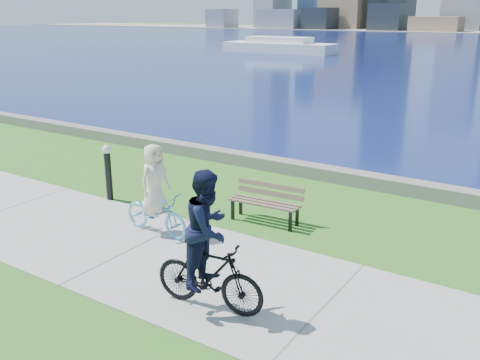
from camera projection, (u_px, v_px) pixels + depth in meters
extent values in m
plane|color=#275E18|center=(322.00, 309.00, 8.25)|extent=(320.00, 320.00, 0.00)
cube|color=gray|center=(322.00, 309.00, 8.25)|extent=(80.00, 3.50, 0.02)
cube|color=#65635E|center=(429.00, 191.00, 13.14)|extent=(90.00, 0.50, 0.35)
cube|color=slate|center=(222.00, 18.00, 148.27)|extent=(6.07, 7.36, 4.98)
cube|color=slate|center=(280.00, 19.00, 138.32)|extent=(10.95, 6.30, 4.94)
cube|color=black|center=(320.00, 19.00, 133.76)|extent=(6.81, 7.51, 5.27)
cube|color=black|center=(388.00, 17.00, 125.71)|extent=(7.51, 8.13, 6.25)
cube|color=#866A52|center=(436.00, 24.00, 120.23)|extent=(10.71, 7.55, 3.32)
cube|color=white|center=(279.00, 48.00, 59.02)|extent=(12.70, 3.63, 1.09)
cube|color=white|center=(279.00, 40.00, 58.76)|extent=(7.26, 2.72, 0.63)
cube|color=black|center=(233.00, 210.00, 11.76)|extent=(0.06, 0.06, 0.45)
cube|color=black|center=(290.00, 221.00, 11.11)|extent=(0.06, 0.06, 0.45)
cube|color=black|center=(241.00, 205.00, 12.06)|extent=(0.06, 0.06, 0.45)
cube|color=black|center=(297.00, 216.00, 11.41)|extent=(0.06, 0.06, 0.45)
cube|color=brown|center=(261.00, 205.00, 11.37)|extent=(1.59, 0.20, 0.04)
cube|color=brown|center=(264.00, 203.00, 11.50)|extent=(1.59, 0.20, 0.04)
cube|color=brown|center=(268.00, 200.00, 11.63)|extent=(1.59, 0.20, 0.04)
cube|color=brown|center=(270.00, 193.00, 11.69)|extent=(1.59, 0.16, 0.11)
cube|color=brown|center=(271.00, 186.00, 11.66)|extent=(1.59, 0.16, 0.11)
cylinder|color=black|center=(109.00, 176.00, 12.87)|extent=(0.16, 0.16, 1.22)
sphere|color=silver|center=(107.00, 149.00, 12.68)|extent=(0.22, 0.22, 0.22)
imported|color=#62BBF0|center=(156.00, 213.00, 10.94)|extent=(0.69, 1.70, 0.87)
imported|color=white|center=(154.00, 179.00, 10.72)|extent=(0.51, 0.74, 1.45)
imported|color=black|center=(209.00, 276.00, 8.10)|extent=(0.75, 1.87, 1.10)
imported|color=black|center=(208.00, 228.00, 7.87)|extent=(0.77, 0.94, 1.79)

